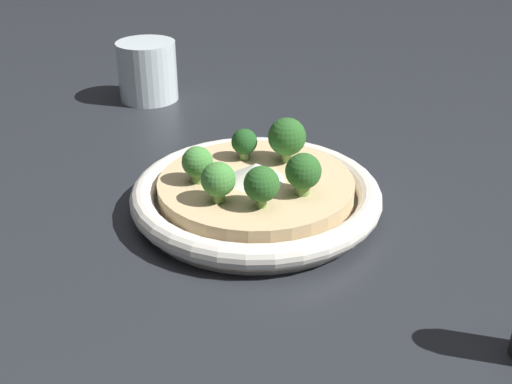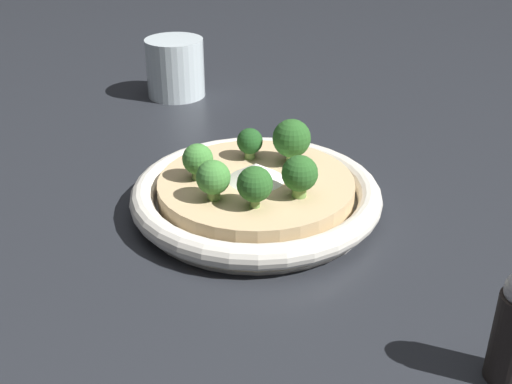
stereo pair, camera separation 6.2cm
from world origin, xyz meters
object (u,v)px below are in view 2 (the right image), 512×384
object	(u,v)px
broccoli_back_left	(213,178)
drinking_glass	(175,68)
risotto_bowl	(256,195)
broccoli_back	(198,160)
broccoli_back_right	(250,142)
broccoli_front	(300,174)
broccoli_right	(292,139)
broccoli_front_left	(255,185)

from	to	relation	value
broccoli_back_left	drinking_glass	world-z (taller)	drinking_glass
broccoli_back_left	drinking_glass	distance (m)	0.38
risotto_bowl	broccoli_back	distance (m)	0.07
risotto_bowl	broccoli_back_right	world-z (taller)	broccoli_back_right
broccoli_back	drinking_glass	size ratio (longest dim) A/B	0.44
broccoli_front	broccoli_right	bearing A→B (deg)	13.56
broccoli_front_left	broccoli_back_right	xyz separation A→B (m)	(0.10, 0.02, -0.00)
broccoli_back_right	broccoli_right	size ratio (longest dim) A/B	0.69
drinking_glass	broccoli_back	bearing A→B (deg)	-159.53
broccoli_front_left	risotto_bowl	bearing A→B (deg)	9.28
broccoli_front_left	broccoli_right	world-z (taller)	broccoli_right
risotto_bowl	broccoli_back_left	bearing A→B (deg)	145.70
broccoli_right	drinking_glass	xyz separation A→B (m)	(0.27, 0.20, -0.02)
broccoli_back	drinking_glass	world-z (taller)	drinking_glass
broccoli_back_right	drinking_glass	size ratio (longest dim) A/B	0.39
broccoli_back	broccoli_back_left	distance (m)	0.04
broccoli_front_left	broccoli_back_right	distance (m)	0.10
broccoli_front_left	broccoli_back	bearing A→B (deg)	55.04
broccoli_front_left	broccoli_back	size ratio (longest dim) A/B	1.08
risotto_bowl	broccoli_right	size ratio (longest dim) A/B	5.28
broccoli_front_left	broccoli_front	distance (m)	0.05
broccoli_back_right	broccoli_back_left	distance (m)	0.09
broccoli_back	broccoli_right	xyz separation A→B (m)	(0.05, -0.08, 0.01)
broccoli_back_right	drinking_glass	bearing A→B (deg)	31.13
broccoli_back	drinking_glass	bearing A→B (deg)	20.47
drinking_glass	broccoli_front_left	bearing A→B (deg)	-153.30
risotto_bowl	broccoli_back_left	distance (m)	0.07
broccoli_right	broccoli_front	bearing A→B (deg)	-166.44
broccoli_front_left	broccoli_right	distance (m)	0.10
broccoli_back_right	broccoli_right	world-z (taller)	broccoli_right
broccoli_front_left	broccoli_right	xyz separation A→B (m)	(0.10, -0.02, 0.00)
risotto_bowl	broccoli_back_right	distance (m)	0.06
broccoli_back_left	broccoli_right	bearing A→B (deg)	-33.61
broccoli_front_left	broccoli_front	xyz separation A→B (m)	(0.03, -0.04, 0.00)
broccoli_front_left	broccoli_back_left	bearing A→B (deg)	79.27
broccoli_back	broccoli_back_left	xyz separation A→B (m)	(-0.04, -0.02, 0.00)
risotto_bowl	drinking_glass	distance (m)	0.36
broccoli_back_left	broccoli_right	size ratio (longest dim) A/B	0.82
risotto_bowl	broccoli_back_left	xyz separation A→B (m)	(-0.05, 0.03, 0.04)
broccoli_front	broccoli_back_left	size ratio (longest dim) A/B	1.06
broccoli_back_left	drinking_glass	xyz separation A→B (m)	(0.36, 0.14, -0.01)
broccoli_back_right	broccoli_back_left	bearing A→B (deg)	170.50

